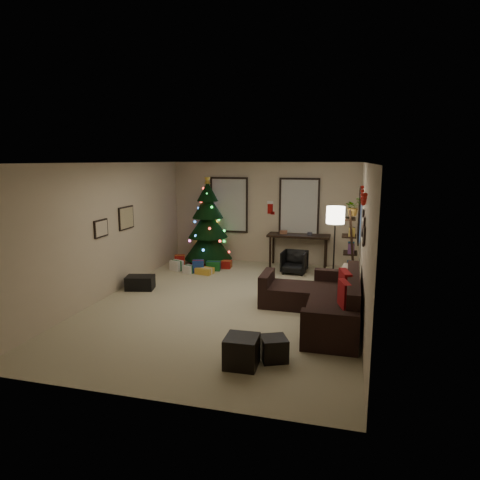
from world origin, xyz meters
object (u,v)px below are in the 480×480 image
desk (299,238)px  christmas_tree (208,227)px  sofa (323,303)px  desk_chair (294,262)px  bookshelf (351,248)px

desk → christmas_tree: bearing=-176.4°
sofa → desk_chair: size_ratio=4.66×
desk_chair → bookshelf: bearing=-21.0°
christmas_tree → desk: 2.43m
christmas_tree → bookshelf: (3.73, -1.12, -0.16)m
sofa → bookshelf: 2.37m
desk → desk_chair: desk is taller
bookshelf → desk_chair: bearing=154.8°
christmas_tree → desk: (2.42, 0.15, -0.23)m
christmas_tree → sofa: christmas_tree is taller
desk → desk_chair: (-0.02, -0.65, -0.48)m
desk → bookshelf: size_ratio=0.92×
desk_chair → bookshelf: 1.57m
sofa → desk_chair: 3.02m
christmas_tree → bookshelf: 3.90m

